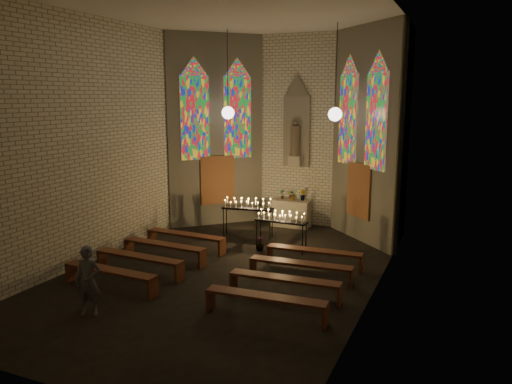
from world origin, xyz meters
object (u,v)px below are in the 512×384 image
Objects in this scene: altar at (291,213)px; votive_stand_left at (248,206)px; votive_stand_right at (281,218)px; aisle_flower_pot at (260,243)px; visitor at (88,281)px.

altar is 0.78× the size of votive_stand_left.
votive_stand_right is at bearing -40.16° from votive_stand_left.
votive_stand_left reaches higher than votive_stand_right.
altar is at bearing 91.53° from aisle_flower_pot.
visitor is at bearing -99.71° from altar.
votive_stand_right is 1.06× the size of visitor.
altar is at bearing 61.71° from visitor.
aisle_flower_pot is 1.79m from votive_stand_left.
visitor reaches higher than votive_stand_left.
votive_stand_left is 1.15× the size of visitor.
votive_stand_left is 1.08× the size of votive_stand_right.
votive_stand_right is 6.47m from visitor.
altar is at bearing 57.36° from votive_stand_left.
altar is 0.90× the size of visitor.
visitor is at bearing -108.28° from votive_stand_right.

